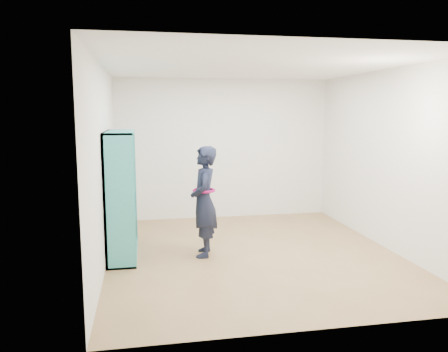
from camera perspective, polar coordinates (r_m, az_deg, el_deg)
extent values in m
plane|color=olive|center=(6.30, 3.74, -10.04)|extent=(4.50, 4.50, 0.00)
plane|color=white|center=(6.02, 3.98, 14.17)|extent=(4.50, 4.50, 0.00)
cube|color=white|center=(5.86, -15.46, 1.31)|extent=(0.02, 4.50, 2.60)
cube|color=white|center=(6.80, 20.43, 2.02)|extent=(0.02, 4.50, 2.60)
cube|color=white|center=(8.21, -0.03, 3.53)|extent=(4.00, 0.02, 2.60)
cube|color=white|center=(3.91, 12.05, -1.94)|extent=(4.00, 0.02, 2.60)
cube|color=teal|center=(5.60, -13.52, -3.43)|extent=(0.38, 0.03, 1.73)
cube|color=teal|center=(6.85, -12.99, -1.29)|extent=(0.38, 0.03, 1.73)
cube|color=teal|center=(6.43, -12.97, -9.75)|extent=(0.38, 1.30, 0.03)
cube|color=teal|center=(6.13, -13.49, 5.61)|extent=(0.38, 1.30, 0.03)
cube|color=teal|center=(6.23, -14.84, -2.29)|extent=(0.03, 1.30, 1.73)
cube|color=teal|center=(6.02, -13.32, -2.61)|extent=(0.35, 0.03, 1.68)
cube|color=teal|center=(6.43, -13.14, -1.92)|extent=(0.35, 0.03, 1.68)
cube|color=teal|center=(6.31, -13.10, -6.00)|extent=(0.35, 1.25, 0.03)
cube|color=teal|center=(6.22, -13.23, -2.25)|extent=(0.35, 1.25, 0.03)
cube|color=teal|center=(6.16, -13.36, 1.59)|extent=(0.35, 1.25, 0.03)
cube|color=beige|center=(6.01, -12.95, -10.46)|extent=(0.24, 0.15, 0.06)
cube|color=black|center=(5.81, -13.03, -5.84)|extent=(0.19, 0.17, 0.25)
cube|color=maroon|center=(5.73, -13.16, -1.80)|extent=(0.19, 0.17, 0.24)
cube|color=silver|center=(5.73, -13.36, 1.69)|extent=(0.24, 0.15, 0.09)
cube|color=navy|center=(6.32, -12.75, -8.42)|extent=(0.19, 0.17, 0.29)
cube|color=brown|center=(6.21, -12.88, -4.70)|extent=(0.19, 0.17, 0.30)
cube|color=#BFB28C|center=(6.21, -13.04, -1.86)|extent=(0.24, 0.15, 0.06)
cube|color=#26594C|center=(6.08, -13.12, 2.82)|extent=(0.19, 0.17, 0.25)
cube|color=beige|center=(6.72, -12.62, -7.49)|extent=(0.19, 0.17, 0.27)
cube|color=black|center=(6.70, -12.78, -4.78)|extent=(0.24, 0.15, 0.06)
cube|color=maroon|center=(6.54, -12.86, -0.18)|extent=(0.19, 0.17, 0.32)
cube|color=silver|center=(6.49, -12.97, 3.22)|extent=(0.19, 0.17, 0.26)
imported|color=black|center=(6.03, -2.63, -3.34)|extent=(0.45, 0.61, 1.53)
torus|color=#A20C57|center=(6.00, -2.64, -1.89)|extent=(0.36, 0.36, 0.04)
cube|color=silver|center=(6.10, -4.03, -2.26)|extent=(0.01, 0.10, 0.13)
cube|color=black|center=(6.10, -4.03, -2.26)|extent=(0.01, 0.10, 0.12)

